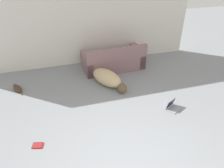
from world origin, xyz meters
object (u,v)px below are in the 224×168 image
(couch, at_px, (113,60))
(dog, at_px, (108,78))
(cat, at_px, (17,88))
(book_red, at_px, (37,145))
(laptop_open, at_px, (172,106))

(couch, xyz_separation_m, dog, (-0.42, -0.89, -0.07))
(cat, xyz_separation_m, book_red, (0.50, -2.16, -0.05))
(couch, xyz_separation_m, book_red, (-2.31, -2.64, -0.26))
(cat, bearing_deg, dog, -123.89)
(couch, height_order, dog, couch)
(dog, relative_size, book_red, 5.99)
(dog, bearing_deg, laptop_open, 10.69)
(dog, relative_size, cat, 2.54)
(couch, bearing_deg, laptop_open, 104.84)
(book_red, bearing_deg, laptop_open, 5.84)
(laptop_open, bearing_deg, couch, 80.37)
(dog, distance_m, laptop_open, 1.86)
(dog, height_order, book_red, dog)
(dog, bearing_deg, couch, 125.43)
(dog, bearing_deg, book_red, -76.46)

